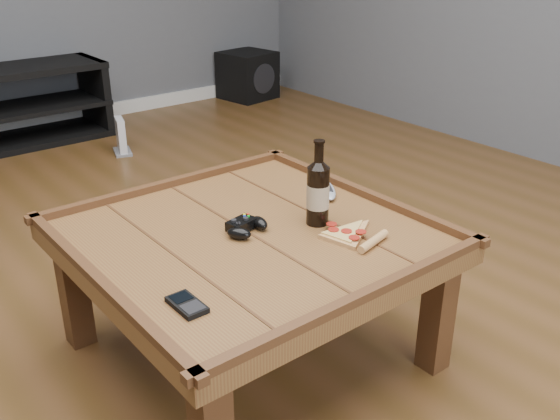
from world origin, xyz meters
TOP-DOWN VIEW (x-y plane):
  - ground at (0.00, 0.00)m, footprint 6.00×6.00m
  - coffee_table at (0.00, 0.00)m, footprint 1.03×1.03m
  - beer_bottle at (0.21, -0.08)m, footprint 0.07×0.07m
  - game_controller at (-0.00, 0.01)m, footprint 0.16×0.12m
  - pizza_slice at (0.22, -0.22)m, footprint 0.21×0.28m
  - smartphone at (-0.36, -0.24)m, footprint 0.06×0.11m
  - remote_control at (0.40, 0.08)m, footprint 0.15×0.18m
  - subwoofer at (2.01, 2.80)m, footprint 0.43×0.43m
  - game_console at (0.56, 2.15)m, footprint 0.15×0.20m

SIDE VIEW (x-z plane):
  - ground at x=0.00m, z-range 0.00..0.00m
  - game_console at x=0.56m, z-range -0.01..0.21m
  - subwoofer at x=2.01m, z-range 0.00..0.38m
  - coffee_table at x=0.00m, z-range 0.15..0.63m
  - smartphone at x=-0.36m, z-range 0.45..0.47m
  - pizza_slice at x=0.22m, z-range 0.45..0.47m
  - remote_control at x=0.40m, z-range 0.45..0.48m
  - game_controller at x=0.00m, z-range 0.45..0.49m
  - beer_bottle at x=0.21m, z-range 0.42..0.70m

